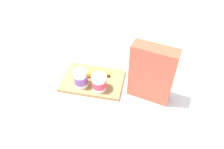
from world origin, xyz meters
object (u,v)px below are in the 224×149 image
(yogurt_cup_front, at_px, (99,83))
(banana_bunch, at_px, (92,72))
(yogurt_cup_back, at_px, (81,79))
(cereal_box, at_px, (152,74))
(spoon, at_px, (49,81))
(cutting_board, at_px, (93,80))

(yogurt_cup_front, relative_size, banana_bunch, 0.43)
(yogurt_cup_front, bearing_deg, yogurt_cup_back, -3.66)
(cereal_box, height_order, yogurt_cup_back, cereal_box)
(yogurt_cup_front, xyz_separation_m, banana_bunch, (0.06, -0.08, -0.02))
(banana_bunch, bearing_deg, spoon, 18.87)
(cereal_box, height_order, banana_bunch, cereal_box)
(banana_bunch, height_order, spoon, banana_bunch)
(cutting_board, distance_m, spoon, 0.22)
(yogurt_cup_back, height_order, banana_bunch, yogurt_cup_back)
(cutting_board, bearing_deg, spoon, 11.20)
(yogurt_cup_back, xyz_separation_m, spoon, (0.18, -0.01, -0.06))
(cutting_board, relative_size, yogurt_cup_front, 3.69)
(yogurt_cup_front, distance_m, banana_bunch, 0.10)
(yogurt_cup_back, distance_m, spoon, 0.18)
(cutting_board, distance_m, banana_bunch, 0.04)
(cereal_box, distance_m, banana_bunch, 0.31)
(cereal_box, bearing_deg, yogurt_cup_front, -162.17)
(cereal_box, xyz_separation_m, yogurt_cup_back, (0.32, 0.01, -0.08))
(cereal_box, distance_m, yogurt_cup_back, 0.33)
(yogurt_cup_front, bearing_deg, spoon, -2.85)
(cereal_box, bearing_deg, cutting_board, -174.52)
(spoon, bearing_deg, yogurt_cup_back, 177.57)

